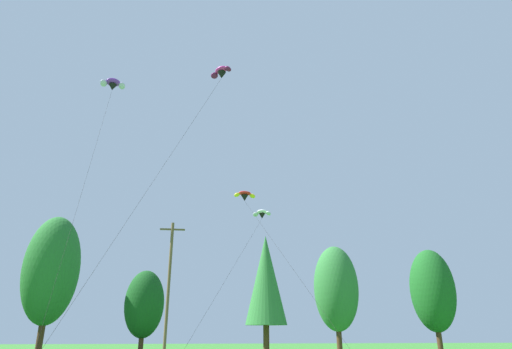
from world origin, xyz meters
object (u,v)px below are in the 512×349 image
(utility_pole, at_px, (168,287))
(parafoil_kite_high_magenta, at_px, (221,73))
(parafoil_kite_mid_white, at_px, (262,214))
(parafoil_kite_far_red_yellow, at_px, (245,196))
(parafoil_kite_low_purple, at_px, (113,85))

(utility_pole, height_order, parafoil_kite_high_magenta, parafoil_kite_high_magenta)
(utility_pole, height_order, parafoil_kite_mid_white, parafoil_kite_mid_white)
(parafoil_kite_far_red_yellow, relative_size, parafoil_kite_low_purple, 0.58)
(parafoil_kite_mid_white, bearing_deg, parafoil_kite_low_purple, -152.57)
(parafoil_kite_far_red_yellow, bearing_deg, utility_pole, 177.94)
(parafoil_kite_mid_white, relative_size, parafoil_kite_far_red_yellow, 1.40)
(parafoil_kite_high_magenta, bearing_deg, parafoil_kite_mid_white, 70.62)
(parafoil_kite_low_purple, bearing_deg, utility_pole, 5.75)
(parafoil_kite_high_magenta, bearing_deg, parafoil_kite_low_purple, 144.43)
(parafoil_kite_high_magenta, distance_m, parafoil_kite_low_purple, 12.97)
(utility_pole, bearing_deg, parafoil_kite_far_red_yellow, -2.06)
(parafoil_kite_high_magenta, xyz_separation_m, parafoil_kite_far_red_yellow, (2.81, 7.82, -8.04))
(parafoil_kite_high_magenta, height_order, parafoil_kite_far_red_yellow, parafoil_kite_high_magenta)
(utility_pole, bearing_deg, parafoil_kite_high_magenta, -65.64)
(parafoil_kite_far_red_yellow, xyz_separation_m, parafoil_kite_low_purple, (-13.12, -0.44, 10.73))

